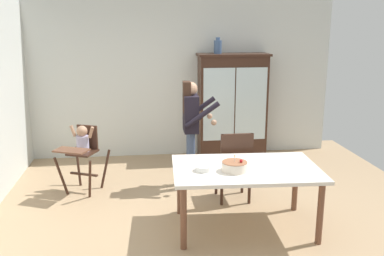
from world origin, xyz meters
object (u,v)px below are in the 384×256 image
Objects in this scene: china_cabinet at (232,106)px; serving_bowl at (203,168)px; ceramic_vase at (218,46)px; birthday_cake at (235,166)px; dining_table at (246,174)px; high_chair_with_toddler at (82,147)px; dining_chair_far_side at (235,162)px; adult_person at (191,121)px.

china_cabinet is 2.93m from serving_bowl.
ceramic_vase is 3.07m from birthday_cake.
dining_table is 6.02× the size of birthday_cake.
high_chair_with_toddler is (-2.13, -1.36, -1.28)m from ceramic_vase.
high_chair_with_toddler is at bearing -150.52° from china_cabinet.
dining_chair_far_side is (-0.39, -1.98, -0.36)m from china_cabinet.
birthday_cake is (-0.15, -0.11, 0.14)m from dining_table.
ceramic_vase reaches higher than serving_bowl.
high_chair_with_toddler is 0.99× the size of dining_chair_far_side.
high_chair_with_toddler is at bearing 141.05° from birthday_cake.
adult_person reaches higher than dining_chair_far_side.
serving_bowl is (1.48, -1.42, 0.11)m from high_chair_with_toddler.
dining_chair_far_side is at bearing 86.63° from dining_table.
china_cabinet is at bearing 80.93° from dining_table.
high_chair_with_toddler is (-2.40, -1.36, -0.26)m from china_cabinet.
high_chair_with_toddler reaches higher than birthday_cake.
dining_table is 0.51m from serving_bowl.
ceramic_vase is at bearing 76.68° from serving_bowl.
dining_table is (-0.16, -2.72, -1.27)m from ceramic_vase.
adult_person is at bearing 24.53° from high_chair_with_toddler.
china_cabinet is 2.76m from dining_table.
ceramic_vase is 0.96× the size of birthday_cake.
ceramic_vase is 0.18× the size of adult_person.
china_cabinet is at bearing 71.52° from serving_bowl.
ceramic_vase is at bearing 56.04° from high_chair_with_toddler.
ceramic_vase is 0.16× the size of dining_table.
serving_bowl is at bearing -173.10° from dining_table.
serving_bowl is (-0.34, 0.05, -0.03)m from birthday_cake.
china_cabinet reaches higher than dining_chair_far_side.
high_chair_with_toddler is at bearing -147.44° from ceramic_vase.
birthday_cake is (-0.32, -2.83, -1.13)m from ceramic_vase.
adult_person is (-0.88, -1.33, 0.06)m from china_cabinet.
high_chair_with_toddler is 0.56× the size of dining_table.
adult_person is at bearing -114.69° from ceramic_vase.
ceramic_vase is 1.76m from adult_person.
ceramic_vase is (-0.27, 0.00, 1.02)m from china_cabinet.
ceramic_vase reaches higher than adult_person.
serving_bowl is 0.19× the size of dining_chair_far_side.
adult_person reaches higher than serving_bowl.
china_cabinet reaches higher than dining_table.
china_cabinet is 1.91× the size of high_chair_with_toddler.
serving_bowl is at bearing 55.05° from dining_chair_far_side.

